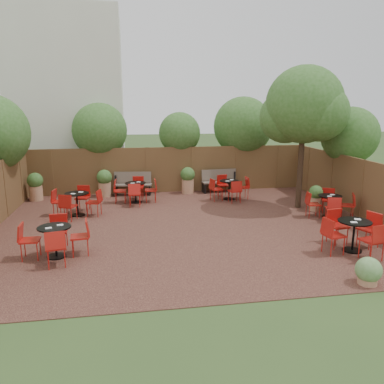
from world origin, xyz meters
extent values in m
plane|color=#354F23|center=(0.00, 0.00, 0.00)|extent=(80.00, 80.00, 0.00)
cube|color=#331815|center=(0.00, 0.00, 0.01)|extent=(12.00, 10.00, 0.02)
cube|color=brown|center=(0.00, 5.00, 1.00)|extent=(12.00, 0.08, 2.00)
cube|color=brown|center=(6.00, 0.00, 1.00)|extent=(0.08, 10.00, 2.00)
cube|color=silver|center=(-4.50, 8.00, 4.00)|extent=(5.00, 4.00, 8.00)
sphere|color=#2E591C|center=(-3.00, 5.70, 2.71)|extent=(2.36, 2.36, 2.36)
sphere|color=#2E591C|center=(0.50, 5.60, 2.56)|extent=(1.86, 1.86, 1.86)
sphere|color=#2E591C|center=(3.50, 5.80, 2.82)|extent=(2.72, 2.72, 2.72)
sphere|color=#2E591C|center=(6.60, 2.00, 2.65)|extent=(2.17, 2.17, 2.17)
cylinder|color=black|center=(4.45, 1.55, 2.01)|extent=(0.23, 0.23, 3.98)
sphere|color=#2E591C|center=(4.45, 1.55, 3.80)|extent=(2.75, 2.75, 2.75)
sphere|color=#2E591C|center=(3.95, 1.95, 3.36)|extent=(1.92, 1.92, 1.92)
sphere|color=#2E591C|center=(4.85, 1.15, 3.52)|extent=(2.01, 2.01, 2.01)
cube|color=brown|center=(-1.66, 4.55, 0.48)|extent=(1.64, 0.69, 0.05)
cube|color=brown|center=(-1.66, 4.76, 0.76)|extent=(1.59, 0.34, 0.48)
cube|color=black|center=(-2.38, 4.55, 0.23)|extent=(0.13, 0.48, 0.42)
cube|color=black|center=(-0.94, 4.55, 0.23)|extent=(0.13, 0.48, 0.42)
cube|color=brown|center=(2.14, 4.55, 0.48)|extent=(1.64, 0.64, 0.05)
cube|color=brown|center=(2.14, 4.76, 0.77)|extent=(1.60, 0.28, 0.48)
cube|color=black|center=(1.42, 4.55, 0.23)|extent=(0.11, 0.48, 0.43)
cube|color=black|center=(2.87, 4.55, 0.23)|extent=(0.11, 0.48, 0.43)
cylinder|color=black|center=(-3.66, -2.01, 0.04)|extent=(0.48, 0.48, 0.03)
cylinder|color=black|center=(-3.66, -2.01, 0.42)|extent=(0.05, 0.05, 0.76)
cylinder|color=black|center=(-3.66, -2.01, 0.81)|extent=(0.82, 0.82, 0.03)
cube|color=white|center=(-3.53, -1.93, 0.83)|extent=(0.17, 0.13, 0.02)
cube|color=white|center=(-3.77, -2.14, 0.83)|extent=(0.17, 0.13, 0.02)
cylinder|color=black|center=(-1.57, 3.27, 0.04)|extent=(0.47, 0.47, 0.03)
cylinder|color=black|center=(-1.57, 3.27, 0.42)|extent=(0.05, 0.05, 0.75)
cylinder|color=black|center=(-1.57, 3.27, 0.80)|extent=(0.81, 0.81, 0.03)
cube|color=white|center=(-1.44, 3.35, 0.83)|extent=(0.16, 0.13, 0.02)
cube|color=white|center=(-1.67, 3.14, 0.83)|extent=(0.16, 0.13, 0.02)
cylinder|color=black|center=(3.97, -2.85, 0.04)|extent=(0.49, 0.49, 0.03)
cylinder|color=black|center=(3.97, -2.85, 0.43)|extent=(0.06, 0.06, 0.78)
cylinder|color=black|center=(3.97, -2.85, 0.83)|extent=(0.84, 0.84, 0.03)
cube|color=white|center=(4.10, -2.76, 0.86)|extent=(0.18, 0.14, 0.02)
cube|color=white|center=(3.86, -2.98, 0.86)|extent=(0.18, 0.14, 0.02)
cylinder|color=black|center=(2.21, 3.20, 0.04)|extent=(0.46, 0.46, 0.03)
cylinder|color=black|center=(2.21, 3.20, 0.41)|extent=(0.05, 0.05, 0.73)
cylinder|color=black|center=(2.21, 3.20, 0.78)|extent=(0.79, 0.79, 0.03)
cube|color=white|center=(2.33, 3.28, 0.81)|extent=(0.16, 0.13, 0.02)
cube|color=white|center=(2.10, 3.07, 0.81)|extent=(0.16, 0.13, 0.02)
cylinder|color=black|center=(-3.60, 1.76, 0.04)|extent=(0.47, 0.47, 0.03)
cylinder|color=black|center=(-3.60, 1.76, 0.42)|extent=(0.05, 0.05, 0.75)
cylinder|color=black|center=(-3.60, 1.76, 0.81)|extent=(0.82, 0.82, 0.03)
cube|color=white|center=(-3.47, 1.85, 0.83)|extent=(0.17, 0.14, 0.02)
cube|color=white|center=(-3.70, 1.63, 0.83)|extent=(0.17, 0.14, 0.02)
cylinder|color=black|center=(4.94, 0.16, 0.04)|extent=(0.45, 0.45, 0.03)
cylinder|color=black|center=(4.94, 0.16, 0.40)|extent=(0.05, 0.05, 0.71)
cylinder|color=black|center=(4.94, 0.16, 0.76)|extent=(0.78, 0.78, 0.03)
cube|color=white|center=(5.07, 0.24, 0.79)|extent=(0.16, 0.13, 0.02)
cube|color=white|center=(4.84, 0.04, 0.79)|extent=(0.16, 0.13, 0.02)
cylinder|color=#A97654|center=(-2.83, 4.50, 0.32)|extent=(0.52, 0.52, 0.60)
sphere|color=#2E591C|center=(-2.83, 4.50, 0.85)|extent=(0.63, 0.63, 0.63)
cylinder|color=#A97654|center=(0.71, 4.58, 0.32)|extent=(0.52, 0.52, 0.60)
sphere|color=#2E591C|center=(0.71, 4.58, 0.85)|extent=(0.63, 0.63, 0.63)
cylinder|color=#A97654|center=(-5.53, 4.28, 0.31)|extent=(0.51, 0.51, 0.59)
sphere|color=#2E591C|center=(-5.53, 4.28, 0.84)|extent=(0.62, 0.62, 0.62)
cylinder|color=#A97654|center=(4.87, 1.03, 0.26)|extent=(0.42, 0.42, 0.48)
sphere|color=#2E591C|center=(4.87, 1.03, 0.70)|extent=(0.51, 0.51, 0.51)
cylinder|color=#A97654|center=(3.21, -4.65, 0.11)|extent=(0.41, 0.41, 0.18)
sphere|color=#598243|center=(3.21, -4.65, 0.34)|extent=(0.55, 0.55, 0.55)
camera|label=1|loc=(-1.73, -11.49, 3.77)|focal=35.61mm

